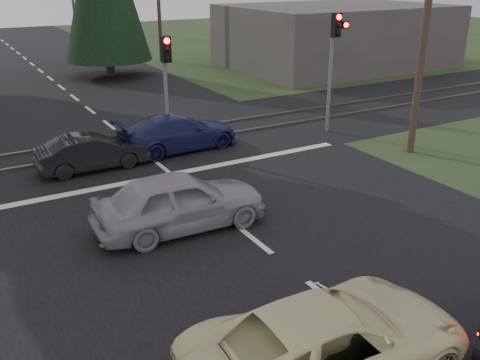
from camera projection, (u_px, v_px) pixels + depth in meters
ground at (331, 301)px, 10.81m from camera, size 120.00×120.00×0.00m
road at (152, 159)px, 18.87m from camera, size 14.00×100.00×0.01m
rail_corridor at (133, 144)px, 20.48m from camera, size 120.00×8.00×0.01m
stop_line at (172, 174)px, 17.41m from camera, size 13.00×0.35×0.00m
rail_near at (140, 148)px, 19.82m from camera, size 120.00×0.12×0.10m
rail_far at (126, 137)px, 21.11m from camera, size 120.00×0.12×0.10m
traffic_signal_right at (335, 50)px, 20.71m from camera, size 0.68×0.48×4.70m
traffic_signal_center at (166, 73)px, 18.84m from camera, size 0.32×0.48×4.10m
utility_pole_near at (426, 18)px, 17.83m from camera, size 1.80×0.26×9.00m
building_right at (336, 36)px, 36.13m from camera, size 14.00×10.00×4.00m
cream_coupe at (329, 341)px, 8.60m from camera, size 4.98×2.44×1.36m
silver_car at (180, 201)px, 13.56m from camera, size 4.48×1.93×1.51m
blue_sedan at (178, 133)px, 19.57m from camera, size 4.62×2.10×1.31m
dark_car_far at (92, 152)px, 17.66m from camera, size 3.62×1.31×1.19m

